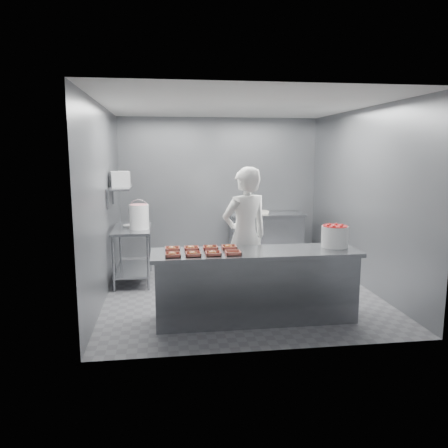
{
  "coord_description": "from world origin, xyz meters",
  "views": [
    {
      "loc": [
        -1.12,
        -6.57,
        2.12
      ],
      "look_at": [
        -0.24,
        -0.2,
        1.06
      ],
      "focal_mm": 35.0,
      "sensor_mm": 36.0,
      "label": 1
    }
  ],
  "objects_px": {
    "tray_0": "(173,254)",
    "tray_4": "(172,249)",
    "appliance": "(120,179)",
    "tray_5": "(191,248)",
    "strawberry_tub": "(335,236)",
    "glaze_bucket": "(139,216)",
    "worker": "(245,237)",
    "service_counter": "(255,285)",
    "tray_2": "(213,253)",
    "tray_3": "(233,253)",
    "tray_6": "(210,248)",
    "prep_table": "(133,246)",
    "tray_7": "(229,247)",
    "back_counter": "(266,235)",
    "tray_1": "(193,254)"
  },
  "relations": [
    {
      "from": "tray_0",
      "to": "tray_4",
      "type": "xyz_separation_m",
      "value": [
        0.0,
        0.31,
        0.0
      ]
    },
    {
      "from": "tray_4",
      "to": "appliance",
      "type": "xyz_separation_m",
      "value": [
        -0.79,
        1.85,
        0.77
      ]
    },
    {
      "from": "tray_0",
      "to": "tray_5",
      "type": "bearing_deg",
      "value": 52.56
    },
    {
      "from": "strawberry_tub",
      "to": "glaze_bucket",
      "type": "height_order",
      "value": "glaze_bucket"
    },
    {
      "from": "worker",
      "to": "glaze_bucket",
      "type": "height_order",
      "value": "worker"
    },
    {
      "from": "worker",
      "to": "glaze_bucket",
      "type": "xyz_separation_m",
      "value": [
        -1.5,
        1.2,
        0.14
      ]
    },
    {
      "from": "service_counter",
      "to": "tray_4",
      "type": "bearing_deg",
      "value": 171.38
    },
    {
      "from": "tray_4",
      "to": "appliance",
      "type": "relative_size",
      "value": 0.57
    },
    {
      "from": "tray_2",
      "to": "tray_3",
      "type": "height_order",
      "value": "tray_2"
    },
    {
      "from": "tray_0",
      "to": "tray_6",
      "type": "xyz_separation_m",
      "value": [
        0.48,
        0.31,
        0.0
      ]
    },
    {
      "from": "prep_table",
      "to": "tray_7",
      "type": "relative_size",
      "value": 6.4
    },
    {
      "from": "service_counter",
      "to": "tray_0",
      "type": "bearing_deg",
      "value": -171.38
    },
    {
      "from": "prep_table",
      "to": "tray_4",
      "type": "distance_m",
      "value": 1.92
    },
    {
      "from": "tray_5",
      "to": "appliance",
      "type": "xyz_separation_m",
      "value": [
        -1.03,
        1.85,
        0.77
      ]
    },
    {
      "from": "back_counter",
      "to": "tray_3",
      "type": "xyz_separation_m",
      "value": [
        -1.21,
        -3.41,
        0.47
      ]
    },
    {
      "from": "service_counter",
      "to": "glaze_bucket",
      "type": "height_order",
      "value": "glaze_bucket"
    },
    {
      "from": "tray_7",
      "to": "worker",
      "type": "distance_m",
      "value": 0.53
    },
    {
      "from": "tray_0",
      "to": "tray_3",
      "type": "distance_m",
      "value": 0.72
    },
    {
      "from": "back_counter",
      "to": "appliance",
      "type": "relative_size",
      "value": 4.55
    },
    {
      "from": "tray_2",
      "to": "tray_6",
      "type": "relative_size",
      "value": 1.0
    },
    {
      "from": "prep_table",
      "to": "glaze_bucket",
      "type": "height_order",
      "value": "glaze_bucket"
    },
    {
      "from": "service_counter",
      "to": "worker",
      "type": "bearing_deg",
      "value": 92.21
    },
    {
      "from": "glaze_bucket",
      "to": "tray_1",
      "type": "bearing_deg",
      "value": -69.53
    },
    {
      "from": "tray_5",
      "to": "tray_7",
      "type": "relative_size",
      "value": 1.0
    },
    {
      "from": "prep_table",
      "to": "strawberry_tub",
      "type": "bearing_deg",
      "value": -34.56
    },
    {
      "from": "tray_6",
      "to": "glaze_bucket",
      "type": "xyz_separation_m",
      "value": [
        -0.97,
        1.65,
        0.18
      ]
    },
    {
      "from": "back_counter",
      "to": "tray_3",
      "type": "bearing_deg",
      "value": -109.56
    },
    {
      "from": "prep_table",
      "to": "tray_6",
      "type": "bearing_deg",
      "value": -58.56
    },
    {
      "from": "tray_4",
      "to": "strawberry_tub",
      "type": "relative_size",
      "value": 0.55
    },
    {
      "from": "tray_1",
      "to": "strawberry_tub",
      "type": "bearing_deg",
      "value": 7.34
    },
    {
      "from": "appliance",
      "to": "tray_1",
      "type": "bearing_deg",
      "value": -74.78
    },
    {
      "from": "tray_6",
      "to": "tray_1",
      "type": "bearing_deg",
      "value": -127.44
    },
    {
      "from": "tray_6",
      "to": "tray_4",
      "type": "bearing_deg",
      "value": 180.0
    },
    {
      "from": "service_counter",
      "to": "tray_5",
      "type": "bearing_deg",
      "value": 168.83
    },
    {
      "from": "tray_2",
      "to": "tray_7",
      "type": "bearing_deg",
      "value": 52.56
    },
    {
      "from": "prep_table",
      "to": "back_counter",
      "type": "relative_size",
      "value": 0.8
    },
    {
      "from": "prep_table",
      "to": "strawberry_tub",
      "type": "distance_m",
      "value": 3.32
    },
    {
      "from": "tray_2",
      "to": "tray_3",
      "type": "bearing_deg",
      "value": 0.0
    },
    {
      "from": "back_counter",
      "to": "tray_2",
      "type": "relative_size",
      "value": 8.01
    },
    {
      "from": "prep_table",
      "to": "tray_6",
      "type": "height_order",
      "value": "tray_6"
    },
    {
      "from": "tray_1",
      "to": "tray_7",
      "type": "relative_size",
      "value": 1.0
    },
    {
      "from": "prep_table",
      "to": "back_counter",
      "type": "height_order",
      "value": "same"
    },
    {
      "from": "tray_1",
      "to": "tray_4",
      "type": "height_order",
      "value": "same"
    },
    {
      "from": "glaze_bucket",
      "to": "service_counter",
      "type": "bearing_deg",
      "value": -49.77
    },
    {
      "from": "tray_5",
      "to": "strawberry_tub",
      "type": "xyz_separation_m",
      "value": [
        1.85,
        -0.07,
        0.13
      ]
    },
    {
      "from": "worker",
      "to": "tray_6",
      "type": "bearing_deg",
      "value": 18.64
    },
    {
      "from": "tray_2",
      "to": "strawberry_tub",
      "type": "distance_m",
      "value": 1.64
    },
    {
      "from": "tray_6",
      "to": "strawberry_tub",
      "type": "xyz_separation_m",
      "value": [
        1.61,
        -0.07,
        0.13
      ]
    },
    {
      "from": "worker",
      "to": "strawberry_tub",
      "type": "distance_m",
      "value": 1.2
    },
    {
      "from": "service_counter",
      "to": "tray_4",
      "type": "height_order",
      "value": "tray_4"
    }
  ]
}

